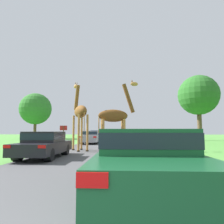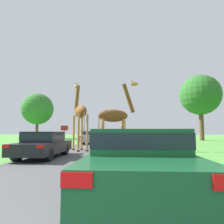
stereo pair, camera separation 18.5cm
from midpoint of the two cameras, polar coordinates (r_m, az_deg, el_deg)
road at (r=30.31m, az=1.03°, el=-8.00°), size 7.45×120.00×0.00m
giraffe_near_road at (r=13.98m, az=0.48°, el=-1.61°), size 2.91×1.08×5.04m
giraffe_companion at (r=14.10m, az=-9.50°, el=-0.22°), size 1.66×2.47×5.05m
car_lead_maroon at (r=4.20m, az=8.05°, el=-13.51°), size 1.83×4.20×1.36m
car_queue_right at (r=26.90m, az=-4.31°, el=-6.68°), size 1.80×4.44×1.43m
car_queue_left at (r=21.50m, az=-6.33°, el=-7.08°), size 1.76×4.00×1.37m
car_far_ahead at (r=24.67m, az=6.25°, el=-6.73°), size 1.78×4.08×1.48m
car_verge_right at (r=10.80m, az=-19.24°, el=-8.55°), size 1.77×4.14×1.30m
car_rear_follower at (r=18.30m, az=7.11°, el=-7.36°), size 1.98×4.76×1.34m
tree_centre_back at (r=38.28m, az=-21.12°, el=0.82°), size 5.59×5.59×8.11m
tree_far_right at (r=32.03m, az=23.30°, el=4.39°), size 5.85×5.85×9.54m
sign_post at (r=19.58m, az=-13.99°, el=-5.45°), size 0.70×0.08×1.85m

